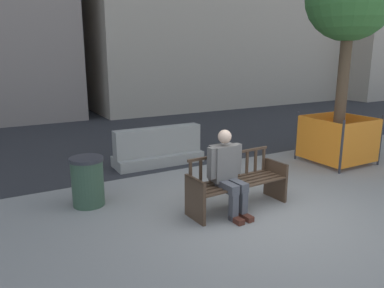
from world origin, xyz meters
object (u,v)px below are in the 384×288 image
(seated_person, at_px, (227,171))
(trash_bin, at_px, (88,181))
(construction_fence, at_px, (337,138))
(jersey_barrier_centre, at_px, (158,149))
(street_bench, at_px, (237,185))

(seated_person, xyz_separation_m, trash_bin, (-1.80, 1.37, -0.28))
(construction_fence, bearing_deg, jersey_barrier_centre, 153.01)
(construction_fence, distance_m, trash_bin, 5.60)
(seated_person, height_order, jersey_barrier_centre, seated_person)
(street_bench, bearing_deg, construction_fence, 15.97)
(street_bench, xyz_separation_m, jersey_barrier_centre, (-0.09, 2.86, -0.06))
(street_bench, distance_m, construction_fence, 3.68)
(street_bench, height_order, jersey_barrier_centre, street_bench)
(street_bench, bearing_deg, seated_person, -164.52)
(street_bench, height_order, trash_bin, street_bench)
(trash_bin, bearing_deg, street_bench, -32.28)
(jersey_barrier_centre, bearing_deg, construction_fence, -26.99)
(seated_person, bearing_deg, trash_bin, 142.85)
(street_bench, bearing_deg, jersey_barrier_centre, 91.72)
(seated_person, xyz_separation_m, jersey_barrier_centre, (0.16, 2.93, -0.35))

